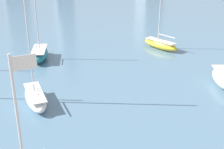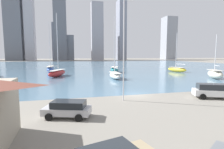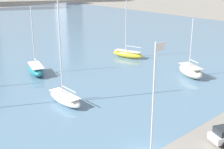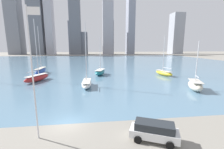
% 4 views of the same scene
% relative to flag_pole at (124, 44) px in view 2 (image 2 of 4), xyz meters
% --- Properties ---
extents(ground_plane, '(500.00, 500.00, 0.00)m').
position_rel_flag_pole_xyz_m(ground_plane, '(2.48, 2.57, -7.03)').
color(ground_plane, gray).
extents(harbor_water, '(180.00, 140.00, 0.00)m').
position_rel_flag_pole_xyz_m(harbor_water, '(2.48, 72.57, -7.02)').
color(harbor_water, slate).
rests_on(harbor_water, ground_plane).
extents(flag_pole, '(1.24, 0.14, 13.06)m').
position_rel_flag_pole_xyz_m(flag_pole, '(0.00, 0.00, 0.00)').
color(flag_pole, silver).
rests_on(flag_pole, ground_plane).
extents(distant_city_skyline, '(210.97, 24.57, 74.84)m').
position_rel_flag_pole_xyz_m(distant_city_skyline, '(-13.64, 172.22, 23.78)').
color(distant_city_skyline, slate).
rests_on(distant_city_skyline, ground_plane).
extents(sailboat_white, '(2.44, 7.29, 14.79)m').
position_rel_flag_pole_xyz_m(sailboat_white, '(4.01, 19.71, -6.11)').
color(sailboat_white, white).
rests_on(sailboat_white, harbor_water).
extents(sailboat_red, '(5.17, 8.68, 16.43)m').
position_rel_flag_pole_xyz_m(sailboat_red, '(-9.76, 27.35, -5.99)').
color(sailboat_red, '#B72828').
rests_on(sailboat_red, harbor_water).
extents(sailboat_cream, '(4.84, 6.82, 10.59)m').
position_rel_flag_pole_xyz_m(sailboat_cream, '(27.70, 14.29, -5.92)').
color(sailboat_cream, beige).
rests_on(sailboat_cream, harbor_water).
extents(sailboat_yellow, '(3.94, 7.54, 12.89)m').
position_rel_flag_pole_xyz_m(sailboat_yellow, '(28.58, 31.14, -6.11)').
color(sailboat_yellow, yellow).
rests_on(sailboat_yellow, harbor_water).
extents(sailboat_teal, '(4.68, 7.31, 12.42)m').
position_rel_flag_pole_xyz_m(sailboat_teal, '(7.75, 34.49, -6.03)').
color(sailboat_teal, '#1E757F').
rests_on(sailboat_teal, harbor_water).
extents(sailboat_blue, '(2.03, 9.12, 16.08)m').
position_rel_flag_pole_xyz_m(sailboat_blue, '(-12.61, 38.90, -5.87)').
color(sailboat_blue, '#284CA8').
rests_on(sailboat_blue, harbor_water).
extents(parked_wagon_silver, '(4.63, 3.06, 1.54)m').
position_rel_flag_pole_xyz_m(parked_wagon_silver, '(-6.82, -4.49, -6.19)').
color(parked_wagon_silver, '#B7B7BC').
rests_on(parked_wagon_silver, ground_plane).
extents(parked_suv_white, '(5.13, 3.67, 1.93)m').
position_rel_flag_pole_xyz_m(parked_suv_white, '(11.72, -1.78, -5.97)').
color(parked_suv_white, white).
rests_on(parked_suv_white, ground_plane).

